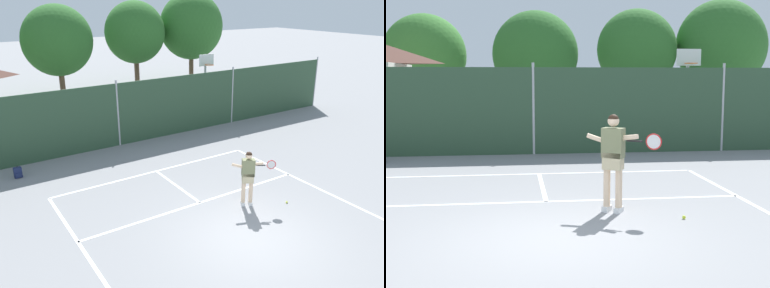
# 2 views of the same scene
# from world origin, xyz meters

# --- Properties ---
(ground_plane) EXTENTS (120.00, 120.00, 0.00)m
(ground_plane) POSITION_xyz_m (0.00, 0.00, 0.00)
(ground_plane) COLOR gray
(court_markings) EXTENTS (8.30, 11.10, 0.01)m
(court_markings) POSITION_xyz_m (0.00, 0.65, 0.00)
(court_markings) COLOR white
(court_markings) RESTS_ON ground
(chainlink_fence) EXTENTS (26.09, 0.09, 3.01)m
(chainlink_fence) POSITION_xyz_m (0.00, 9.00, 1.43)
(chainlink_fence) COLOR #2D4C33
(chainlink_fence) RESTS_ON ground
(basketball_hoop) EXTENTS (0.90, 0.67, 3.55)m
(basketball_hoop) POSITION_xyz_m (5.68, 10.28, 2.31)
(basketball_hoop) COLOR #9E9EA3
(basketball_hoop) RESTS_ON ground
(treeline_backdrop) EXTENTS (26.67, 4.53, 6.79)m
(treeline_backdrop) POSITION_xyz_m (0.51, 19.60, 4.01)
(treeline_backdrop) COLOR brown
(treeline_backdrop) RESTS_ON ground
(tennis_player) EXTENTS (1.30, 0.72, 1.85)m
(tennis_player) POSITION_xyz_m (1.22, 1.54, 1.11)
(tennis_player) COLOR silver
(tennis_player) RESTS_ON ground
(tennis_ball) EXTENTS (0.07, 0.07, 0.07)m
(tennis_ball) POSITION_xyz_m (2.38, 0.89, 0.03)
(tennis_ball) COLOR #CCE033
(tennis_ball) RESTS_ON ground
(backpack_navy) EXTENTS (0.29, 0.25, 0.46)m
(backpack_navy) POSITION_xyz_m (-4.62, 7.84, 0.19)
(backpack_navy) COLOR navy
(backpack_navy) RESTS_ON ground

